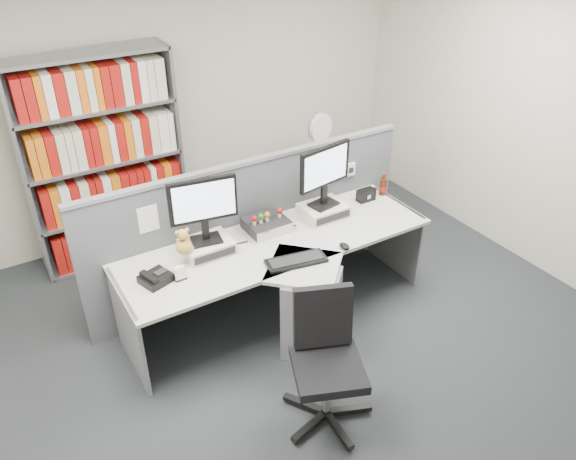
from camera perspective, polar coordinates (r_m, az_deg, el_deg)
ground at (r=4.45m, az=4.48°, el=-13.97°), size 5.50×5.50×0.00m
room_shell at (r=3.41m, az=5.73°, el=7.57°), size 5.04×5.54×2.72m
partition at (r=4.89m, az=-3.61°, el=0.46°), size 3.00×0.08×1.27m
desk at (r=4.52m, az=0.36°, el=-5.33°), size 2.60×1.20×0.72m
monitor_riser_left at (r=4.42m, az=-8.22°, el=-1.67°), size 0.38×0.31×0.10m
monitor_riser_right at (r=4.87m, az=3.63°, el=2.02°), size 0.38×0.31×0.10m
monitor_left at (r=4.23m, az=-8.60°, el=2.50°), size 0.52×0.20×0.53m
monitor_right at (r=4.70m, az=3.76°, el=5.98°), size 0.53×0.21×0.54m
desktop_pc at (r=4.67m, az=-2.20°, el=0.55°), size 0.34×0.31×0.09m
figurines at (r=4.60m, az=-2.29°, el=1.44°), size 0.29×0.05×0.09m
keyboard at (r=4.28m, az=0.83°, el=-3.13°), size 0.49×0.26×0.03m
mouse at (r=4.46m, az=5.76°, el=-1.64°), size 0.07×0.11×0.04m
desk_phone at (r=4.18m, az=-13.33°, el=-4.78°), size 0.25×0.24×0.09m
desk_calendar at (r=4.16m, az=-10.97°, el=-4.40°), size 0.09×0.07×0.11m
plush_toy at (r=4.23m, az=-10.58°, el=-1.34°), size 0.12×0.12×0.21m
speaker at (r=5.15m, az=7.93°, el=3.55°), size 0.16×0.09×0.11m
cola_bottle at (r=5.26m, az=9.64°, el=4.39°), size 0.07×0.07×0.22m
shelving_unit at (r=5.48m, az=-18.20°, el=6.36°), size 1.41×0.40×2.00m
filing_cabinet at (r=6.13m, az=3.06°, el=4.17°), size 0.45×0.61×0.70m
desk_fan at (r=5.85m, az=3.25°, el=10.00°), size 0.30×0.18×0.51m
office_chair at (r=3.82m, az=3.88°, el=-12.65°), size 0.63×0.64×0.96m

